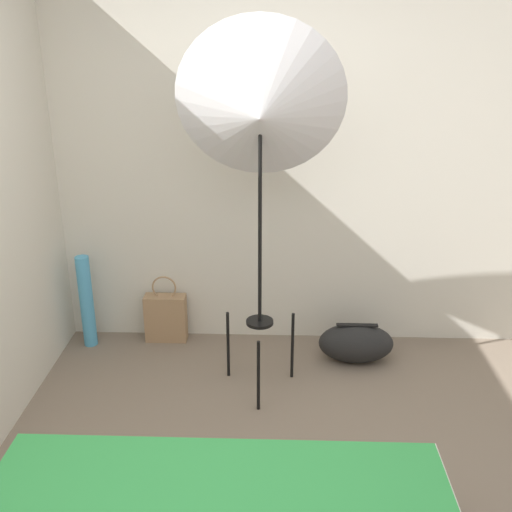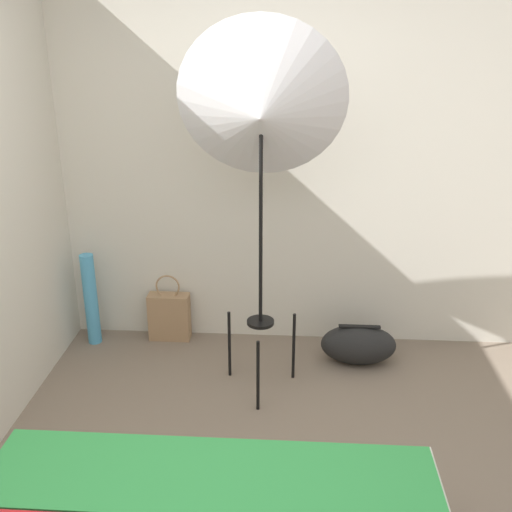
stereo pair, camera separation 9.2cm
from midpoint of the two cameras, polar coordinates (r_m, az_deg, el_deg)
wall_back at (r=4.05m, az=-1.00°, el=9.07°), size 8.00×0.05×2.60m
photo_umbrella at (r=3.28m, az=1.32°, el=13.63°), size 0.94×0.52×2.21m
tote_bag at (r=4.39m, az=-7.66°, el=-5.67°), size 0.30×0.12×0.50m
duffel_bag at (r=4.14m, az=10.36°, el=-8.31°), size 0.50×0.27×0.28m
paper_roll at (r=4.38m, az=-14.88°, el=-4.03°), size 0.09×0.09×0.67m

